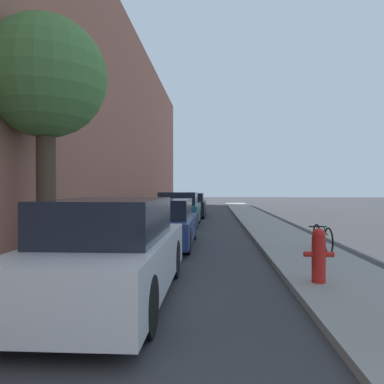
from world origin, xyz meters
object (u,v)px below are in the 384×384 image
Objects in this scene: parked_car_black at (190,205)px; parked_car_champagne at (192,203)px; parked_car_teal at (179,210)px; fire_hydrant at (319,255)px; bicycle at (322,238)px; parked_car_navy at (162,224)px; street_tree_near at (46,80)px; parked_car_white at (112,252)px.

parked_car_black is 1.01× the size of parked_car_champagne.
parked_car_champagne is (-0.09, 11.12, -0.08)m from parked_car_teal.
fire_hydrant is 3.30m from bicycle.
parked_car_navy is 4.88m from street_tree_near.
parked_car_teal reaches higher than parked_car_black.
street_tree_near reaches higher than parked_car_navy.
bicycle is (6.47, 1.09, -3.68)m from street_tree_near.
bicycle is (4.17, -1.45, -0.20)m from parked_car_navy.
parked_car_teal is 9.48m from street_tree_near.
fire_hydrant is (3.24, 0.79, -0.14)m from parked_car_white.
parked_car_white is 3.33m from fire_hydrant.
street_tree_near reaches higher than parked_car_champagne.
fire_hydrant is at bearing -20.54° from street_tree_near.
street_tree_near is 6.11× the size of fire_hydrant.
parked_car_navy is 1.01× the size of parked_car_teal.
parked_car_champagne is (-0.19, 5.43, -0.03)m from parked_car_black.
parked_car_black reaches higher than parked_car_navy.
fire_hydrant reaches higher than bicycle.
street_tree_near is 3.48× the size of bicycle.
street_tree_near reaches higher than parked_car_teal.
parked_car_champagne is at bearing 98.83° from fire_hydrant.
street_tree_near is at bearing -104.73° from parked_car_teal.
parked_car_white reaches higher than fire_hydrant.
parked_car_black is at bearing 89.83° from parked_car_white.
parked_car_champagne is 2.95× the size of bicycle.
parked_car_navy reaches higher than parked_car_champagne.
street_tree_near reaches higher than parked_car_white.
parked_car_white is at bearing -138.17° from bicycle.
parked_car_white is 17.11m from parked_car_black.
bicycle is (4.22, -7.47, -0.27)m from parked_car_teal.
parked_car_white is 5.01m from street_tree_near.
fire_hydrant is (3.19, -16.32, -0.10)m from parked_car_black.
street_tree_near is (-2.16, -19.68, 3.49)m from parked_car_champagne.
parked_car_navy reaches higher than bicycle.
parked_car_black is at bearing 105.79° from bicycle.
bicycle is at bearing 43.43° from parked_car_white.
parked_car_white is at bearing -90.17° from parked_car_black.
bicycle is (4.12, -13.16, -0.23)m from parked_car_black.
parked_car_black is (0.05, 17.11, -0.04)m from parked_car_white.
parked_car_black reaches higher than fire_hydrant.
parked_car_white is 5.40m from parked_car_navy.
fire_hydrant is at bearing 13.65° from parked_car_white.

